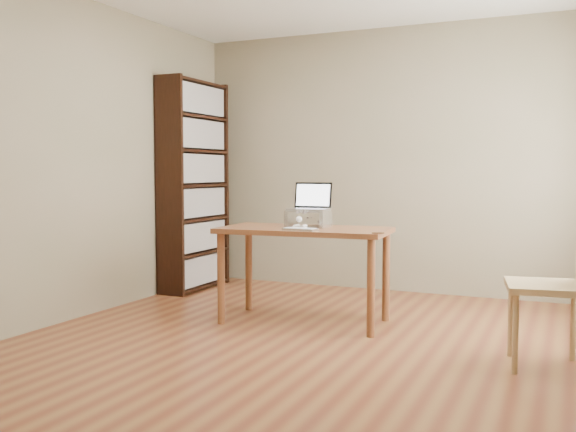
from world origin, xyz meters
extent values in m
cube|color=brown|center=(0.00, 0.00, -0.01)|extent=(4.00, 4.50, 0.02)
cube|color=#7E7655|center=(0.00, 2.26, 1.30)|extent=(4.00, 0.02, 2.60)
cube|color=#7E7655|center=(0.00, -2.26, 1.30)|extent=(4.00, 0.02, 2.60)
cube|color=#7E7655|center=(-2.01, 0.00, 1.30)|extent=(0.02, 4.50, 2.60)
cube|color=black|center=(-1.84, 1.12, 1.05)|extent=(0.30, 0.04, 2.10)
cube|color=black|center=(-1.84, 1.98, 1.05)|extent=(0.30, 0.04, 2.10)
cube|color=black|center=(-1.98, 1.55, 1.05)|extent=(0.02, 0.90, 2.10)
cube|color=black|center=(-1.84, 1.55, 0.03)|extent=(0.30, 0.84, 0.02)
cube|color=black|center=(-1.81, 1.55, 0.20)|extent=(0.20, 0.78, 0.28)
cube|color=black|center=(-1.84, 1.55, 0.37)|extent=(0.30, 0.84, 0.03)
cube|color=black|center=(-1.81, 1.55, 0.54)|extent=(0.20, 0.78, 0.28)
cube|color=black|center=(-1.84, 1.55, 0.71)|extent=(0.30, 0.84, 0.02)
cube|color=black|center=(-1.81, 1.55, 0.88)|extent=(0.20, 0.78, 0.28)
cube|color=black|center=(-1.84, 1.55, 1.05)|extent=(0.30, 0.84, 0.02)
cube|color=black|center=(-1.81, 1.55, 1.22)|extent=(0.20, 0.78, 0.28)
cube|color=black|center=(-1.84, 1.55, 1.39)|extent=(0.30, 0.84, 0.02)
cube|color=black|center=(-1.81, 1.55, 1.56)|extent=(0.20, 0.78, 0.28)
cube|color=black|center=(-1.84, 1.55, 1.73)|extent=(0.30, 0.84, 0.02)
cube|color=black|center=(-1.81, 1.55, 1.90)|extent=(0.20, 0.78, 0.28)
cube|color=black|center=(-1.84, 1.55, 2.07)|extent=(0.30, 0.84, 0.03)
cube|color=brown|center=(-0.25, 0.64, 0.73)|extent=(1.35, 0.74, 0.04)
cylinder|color=brown|center=(-0.85, 0.91, 0.35)|extent=(0.06, 0.06, 0.71)
cylinder|color=brown|center=(0.34, 0.91, 0.35)|extent=(0.06, 0.06, 0.71)
cylinder|color=brown|center=(-0.85, 0.38, 0.35)|extent=(0.06, 0.06, 0.71)
cylinder|color=brown|center=(0.34, 0.38, 0.35)|extent=(0.06, 0.06, 0.71)
cube|color=silver|center=(-0.40, 0.72, 0.81)|extent=(0.03, 0.25, 0.12)
cube|color=silver|center=(-0.11, 0.72, 0.81)|extent=(0.03, 0.25, 0.12)
cube|color=silver|center=(-0.25, 0.72, 0.88)|extent=(0.32, 0.25, 0.01)
cube|color=silver|center=(-0.25, 0.72, 0.89)|extent=(0.32, 0.23, 0.02)
cube|color=black|center=(-0.25, 0.85, 1.00)|extent=(0.31, 0.07, 0.20)
cube|color=white|center=(-0.25, 0.84, 1.00)|extent=(0.28, 0.05, 0.17)
cube|color=silver|center=(-0.20, 0.42, 0.76)|extent=(0.26, 0.13, 0.02)
cube|color=white|center=(-0.20, 0.42, 0.77)|extent=(0.24, 0.11, 0.00)
cylinder|color=#512A1C|center=(0.40, 0.43, 0.75)|extent=(0.09, 0.09, 0.01)
ellipsoid|color=#453C36|center=(-0.27, 0.75, 0.82)|extent=(0.18, 0.41, 0.14)
ellipsoid|color=#453C36|center=(-0.27, 0.86, 0.81)|extent=(0.16, 0.17, 0.13)
ellipsoid|color=#453C36|center=(-0.27, 0.56, 0.84)|extent=(0.11, 0.10, 0.10)
ellipsoid|color=white|center=(-0.27, 0.60, 0.80)|extent=(0.10, 0.10, 0.09)
sphere|color=white|center=(-0.27, 0.53, 0.82)|extent=(0.05, 0.05, 0.05)
cone|color=#453C36|center=(-0.30, 0.57, 0.89)|extent=(0.03, 0.04, 0.04)
cone|color=#453C36|center=(-0.24, 0.57, 0.89)|extent=(0.03, 0.04, 0.04)
cylinder|color=white|center=(-0.30, 0.55, 0.77)|extent=(0.03, 0.10, 0.03)
cylinder|color=white|center=(-0.24, 0.55, 0.77)|extent=(0.03, 0.10, 0.03)
cylinder|color=#453C36|center=(-0.18, 0.88, 0.77)|extent=(0.14, 0.22, 0.03)
cube|color=tan|center=(1.53, 0.16, 0.49)|extent=(0.53, 0.53, 0.04)
cylinder|color=tan|center=(1.35, -0.03, 0.25)|extent=(0.04, 0.04, 0.49)
cylinder|color=tan|center=(1.35, 0.35, 0.25)|extent=(0.04, 0.04, 0.49)
camera|label=1|loc=(1.66, -3.98, 1.19)|focal=40.00mm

